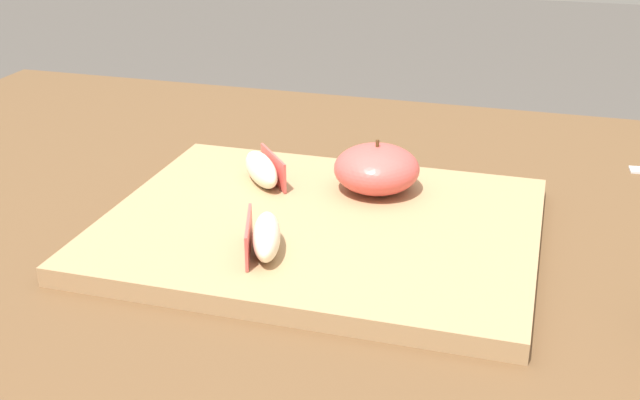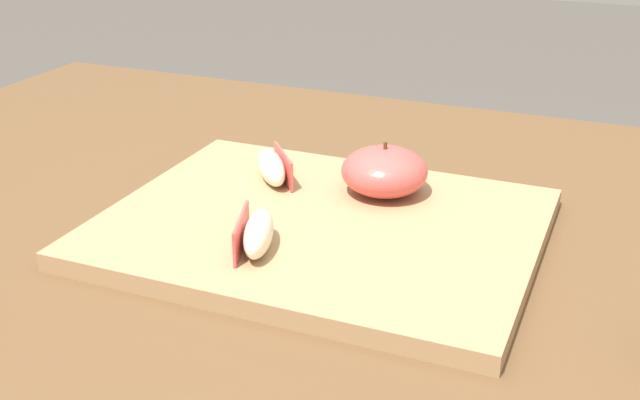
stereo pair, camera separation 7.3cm
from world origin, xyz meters
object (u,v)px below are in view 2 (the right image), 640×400
Objects in this scene: apple_wedge_right at (257,234)px; apple_wedge_back at (272,167)px; cutting_board at (320,228)px; apple_half_skin_up at (384,171)px.

apple_wedge_right and apple_wedge_back have the same top height.
cutting_board is 4.64× the size of apple_half_skin_up.
apple_wedge_right is 1.07× the size of apple_wedge_back.
apple_wedge_right is at bearing -69.03° from apple_wedge_back.
apple_wedge_right reaches higher than cutting_board.
cutting_board is 5.19× the size of apple_wedge_right.
apple_half_skin_up reaches higher than cutting_board.
cutting_board is 0.08m from apple_wedge_right.
apple_wedge_right is at bearing -108.30° from cutting_board.
cutting_board is 5.56× the size of apple_wedge_back.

